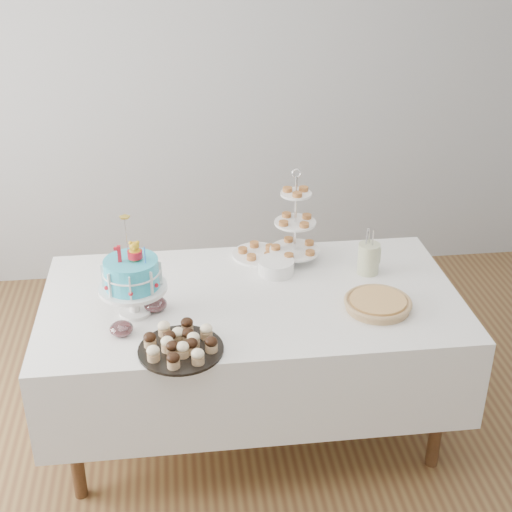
{
  "coord_description": "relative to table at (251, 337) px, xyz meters",
  "views": [
    {
      "loc": [
        -0.32,
        -2.51,
        2.45
      ],
      "look_at": [
        0.02,
        0.3,
        0.98
      ],
      "focal_mm": 50.0,
      "sensor_mm": 36.0,
      "label": 1
    }
  ],
  "objects": [
    {
      "name": "floor",
      "position": [
        0.0,
        -0.3,
        -0.54
      ],
      "size": [
        5.0,
        5.0,
        0.0
      ],
      "primitive_type": "plane",
      "color": "brown",
      "rests_on": "ground"
    },
    {
      "name": "walls",
      "position": [
        0.0,
        -0.3,
        0.81
      ],
      "size": [
        5.04,
        4.04,
        2.7
      ],
      "color": "#A6A9AC",
      "rests_on": "floor"
    },
    {
      "name": "table",
      "position": [
        0.0,
        0.0,
        0.0
      ],
      "size": [
        1.92,
        1.02,
        0.77
      ],
      "color": "white",
      "rests_on": "floor"
    },
    {
      "name": "birthday_cake",
      "position": [
        -0.53,
        -0.09,
        0.35
      ],
      "size": [
        0.3,
        0.3,
        0.46
      ],
      "rotation": [
        0.0,
        0.0,
        -0.02
      ],
      "color": "white",
      "rests_on": "table"
    },
    {
      "name": "cupcake_tray",
      "position": [
        -0.33,
        -0.4,
        0.27
      ],
      "size": [
        0.35,
        0.35,
        0.08
      ],
      "color": "black",
      "rests_on": "table"
    },
    {
      "name": "pie",
      "position": [
        0.55,
        -0.18,
        0.25
      ],
      "size": [
        0.3,
        0.3,
        0.05
      ],
      "color": "tan",
      "rests_on": "table"
    },
    {
      "name": "tiered_stand",
      "position": [
        0.26,
        0.33,
        0.43
      ],
      "size": [
        0.25,
        0.25,
        0.49
      ],
      "color": "silver",
      "rests_on": "table"
    },
    {
      "name": "plate_stack",
      "position": [
        0.15,
        0.2,
        0.26
      ],
      "size": [
        0.18,
        0.18,
        0.07
      ],
      "color": "white",
      "rests_on": "table"
    },
    {
      "name": "pastry_plate",
      "position": [
        0.08,
        0.4,
        0.24
      ],
      "size": [
        0.26,
        0.26,
        0.04
      ],
      "color": "white",
      "rests_on": "table"
    },
    {
      "name": "jam_bowl_a",
      "position": [
        -0.58,
        -0.25,
        0.26
      ],
      "size": [
        0.1,
        0.1,
        0.06
      ],
      "color": "silver",
      "rests_on": "table"
    },
    {
      "name": "jam_bowl_b",
      "position": [
        -0.44,
        -0.07,
        0.26
      ],
      "size": [
        0.1,
        0.1,
        0.06
      ],
      "color": "silver",
      "rests_on": "table"
    },
    {
      "name": "utensil_pitcher",
      "position": [
        0.59,
        0.16,
        0.31
      ],
      "size": [
        0.11,
        0.1,
        0.23
      ],
      "rotation": [
        0.0,
        0.0,
        -0.02
      ],
      "color": "white",
      "rests_on": "table"
    }
  ]
}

